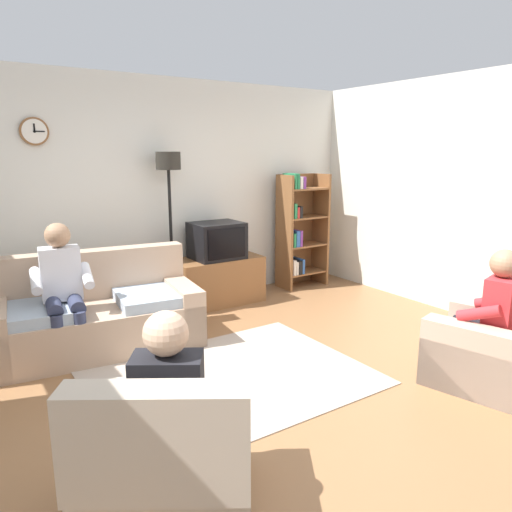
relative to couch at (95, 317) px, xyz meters
name	(u,v)px	position (x,y,z in m)	size (l,w,h in m)	color
ground_plane	(282,390)	(0.98, -1.66, -0.31)	(12.00, 12.00, 0.00)	#8C603D
back_wall_assembly	(149,195)	(0.98, 1.00, 1.04)	(6.20, 0.17, 2.70)	silver
right_wall	(500,200)	(3.84, -1.66, 1.04)	(0.12, 5.80, 2.70)	silver
couch	(95,317)	(0.00, 0.00, 0.00)	(1.99, 1.10, 0.90)	tan
tv_stand	(217,280)	(1.65, 0.59, -0.03)	(1.10, 0.56, 0.58)	brown
tv	(217,240)	(1.65, 0.57, 0.48)	(0.60, 0.49, 0.44)	black
bookshelf	(299,230)	(2.99, 0.67, 0.48)	(0.68, 0.36, 1.57)	brown
floor_lamp	(169,187)	(1.11, 0.69, 1.14)	(0.28, 0.28, 1.85)	black
armchair_near_window	(171,468)	(-0.30, -2.44, -0.02)	(1.15, 1.17, 0.90)	#BCAD99
armchair_near_bookshelf	(496,351)	(2.46, -2.53, -0.02)	(1.00, 1.05, 0.90)	tan
area_rug	(232,378)	(0.75, -1.27, -0.31)	(2.20, 1.70, 0.01)	#AD9E8E
person_on_couch	(63,285)	(-0.29, -0.11, 0.39)	(0.55, 0.57, 1.24)	silver
person_in_left_armchair	(172,402)	(-0.25, -2.37, 0.29)	(0.61, 0.64, 1.12)	black
person_in_right_armchair	(488,311)	(2.44, -2.45, 0.29)	(0.58, 0.60, 1.12)	red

